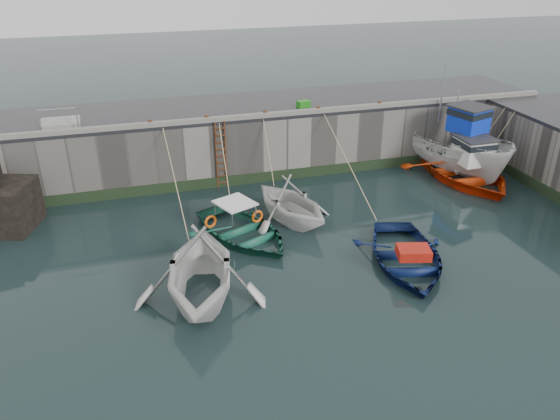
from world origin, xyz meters
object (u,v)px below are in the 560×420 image
object	(u,v)px
boat_far_orange	(463,170)
bollard_b	(207,118)
boat_near_blacktrim	(290,220)
bollard_c	(265,114)
boat_near_blue	(243,237)
bollard_a	(150,123)
fish_crate	(304,104)
boat_near_navy	(405,263)
bollard_e	(380,104)
bollard_d	(318,109)
ladder	(221,155)
boat_near_white	(202,297)
boat_far_white	(454,151)

from	to	relation	value
boat_far_orange	bollard_b	distance (m)	12.59
boat_near_blacktrim	bollard_c	distance (m)	5.56
boat_near_blue	bollard_a	bearing A→B (deg)	95.44
fish_crate	bollard_a	bearing A→B (deg)	175.06
boat_near_navy	fish_crate	world-z (taller)	fish_crate
boat_near_navy	bollard_e	world-z (taller)	bollard_e
fish_crate	bollard_d	distance (m)	1.04
boat_near_blue	bollard_c	world-z (taller)	bollard_c
ladder	bollard_a	xyz separation A→B (m)	(-3.00, 0.34, 1.71)
ladder	bollard_c	bearing A→B (deg)	8.67
boat_near_white	fish_crate	xyz separation A→B (m)	(6.73, 9.83, 3.32)
boat_near_navy	bollard_a	world-z (taller)	bollard_a
ladder	boat_near_navy	xyz separation A→B (m)	(5.08, -8.53, -1.59)
boat_near_white	bollard_d	distance (m)	11.85
boat_near_blue	bollard_a	xyz separation A→B (m)	(-2.87, 5.33, 3.30)
boat_near_white	boat_far_white	xyz separation A→B (m)	(13.84, 7.28, 1.08)
boat_far_orange	bollard_a	xyz separation A→B (m)	(-14.50, 2.51, 2.87)
boat_near_white	bollard_d	world-z (taller)	bollard_d
fish_crate	bollard_c	xyz separation A→B (m)	(-2.20, -0.96, -0.02)
boat_far_orange	boat_near_navy	bearing A→B (deg)	-135.30
boat_near_navy	bollard_e	distance (m)	9.90
boat_near_white	boat_near_blacktrim	xyz separation A→B (m)	(4.40, 4.39, 0.00)
bollard_d	boat_near_blacktrim	bearing A→B (deg)	-121.34
ladder	boat_near_blue	bearing A→B (deg)	-91.44
fish_crate	boat_near_blacktrim	bearing A→B (deg)	-125.51
boat_near_blue	boat_near_blacktrim	world-z (taller)	boat_near_blacktrim
bollard_d	bollard_e	world-z (taller)	same
boat_near_blacktrim	boat_far_orange	bearing A→B (deg)	-8.47
ladder	boat_near_blue	xyz separation A→B (m)	(-0.13, -4.99, -1.59)
bollard_c	bollard_e	bearing A→B (deg)	0.00
boat_near_white	boat_far_orange	xyz separation A→B (m)	(13.83, 6.36, 0.43)
bollard_a	bollard_c	world-z (taller)	same
bollard_d	bollard_e	size ratio (longest dim) A/B	1.00
boat_far_orange	bollard_b	xyz separation A→B (m)	(-12.00, 2.51, 2.87)
boat_near_navy	boat_far_orange	bearing A→B (deg)	59.49
boat_near_blacktrim	bollard_e	world-z (taller)	bollard_e
boat_near_navy	bollard_b	xyz separation A→B (m)	(-5.58, 8.87, 3.30)
bollard_c	bollard_e	world-z (taller)	same
boat_far_white	fish_crate	distance (m)	7.88
boat_near_blue	bollard_e	world-z (taller)	bollard_e
boat_near_navy	bollard_d	bearing A→B (deg)	106.57
boat_near_navy	boat_far_white	bearing A→B (deg)	63.29
bollard_d	bollard_b	bearing A→B (deg)	180.00
bollard_b	ladder	bearing A→B (deg)	-33.86
bollard_c	bollard_d	bearing A→B (deg)	0.00
ladder	bollard_a	world-z (taller)	bollard_a
bollard_e	ladder	bearing A→B (deg)	-177.60
boat_near_navy	boat_far_orange	size ratio (longest dim) A/B	0.77
boat_near_blacktrim	bollard_c	bearing A→B (deg)	68.12
fish_crate	boat_far_white	bearing A→B (deg)	-32.07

